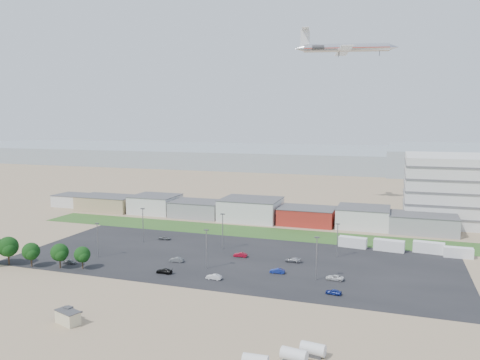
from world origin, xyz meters
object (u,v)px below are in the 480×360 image
at_px(airliner, 346,48).
at_px(parked_car_7, 240,255).
at_px(telehandler, 66,313).
at_px(parked_car_4, 177,260).
at_px(parked_car_1, 277,271).
at_px(parked_car_9, 165,238).
at_px(parked_car_13, 214,277).
at_px(parked_car_10, 70,262).
at_px(parked_car_3, 164,271).
at_px(parked_car_0, 335,278).
at_px(portable_shed, 68,317).
at_px(storage_tank_nw, 294,355).
at_px(box_trailer_a, 353,242).
at_px(parked_car_12, 293,260).
at_px(parked_car_2, 333,292).

distance_m(airliner, parked_car_7, 113.05).
bearing_deg(parked_car_7, airliner, 167.41).
xyz_separation_m(telehandler, parked_car_4, (3.46, 40.30, -0.73)).
bearing_deg(parked_car_1, airliner, 174.08).
xyz_separation_m(parked_car_9, parked_car_13, (29.15, -30.33, 0.09)).
bearing_deg(parked_car_10, parked_car_3, -94.94).
xyz_separation_m(telehandler, parked_car_10, (-22.91, 29.78, -0.81)).
height_order(parked_car_4, parked_car_7, parked_car_7).
distance_m(parked_car_0, parked_car_4, 42.39).
xyz_separation_m(telehandler, parked_car_9, (-10.90, 60.83, -0.82)).
xyz_separation_m(portable_shed, storage_tank_nw, (43.22, -0.43, -0.04)).
height_order(box_trailer_a, parked_car_7, box_trailer_a).
bearing_deg(parked_car_1, parked_car_12, 167.47).
height_order(parked_car_2, parked_car_12, parked_car_12).
bearing_deg(parked_car_12, parked_car_9, -104.70).
bearing_deg(telehandler, parked_car_4, 95.55).
distance_m(airliner, parked_car_9, 113.75).
xyz_separation_m(parked_car_3, parked_car_7, (13.50, 19.59, 0.02)).
distance_m(box_trailer_a, parked_car_13, 49.67).
bearing_deg(parked_car_4, parked_car_13, 52.20).
relative_size(telehandler, parked_car_2, 1.87).
xyz_separation_m(parked_car_10, parked_car_13, (41.16, 0.72, 0.08)).
bearing_deg(parked_car_7, parked_car_13, -1.26).
distance_m(airliner, parked_car_2, 128.90).
bearing_deg(parked_car_12, parked_car_2, 32.18).
height_order(telehandler, parked_car_10, telehandler).
bearing_deg(portable_shed, parked_car_0, 61.20).
bearing_deg(airliner, storage_tank_nw, -98.93).
bearing_deg(box_trailer_a, airliner, 105.79).
bearing_deg(parked_car_7, parked_car_3, -35.63).
bearing_deg(parked_car_2, storage_tank_nw, 3.43).
height_order(box_trailer_a, parked_car_12, box_trailer_a).
height_order(box_trailer_a, parked_car_0, box_trailer_a).
bearing_deg(parked_car_1, storage_tank_nw, 14.38).
xyz_separation_m(telehandler, box_trailer_a, (47.17, 70.88, 0.18)).
distance_m(parked_car_2, parked_car_12, 24.54).
bearing_deg(portable_shed, airliner, 94.72).
xyz_separation_m(parked_car_0, parked_car_9, (-56.73, 21.51, -0.05)).
bearing_deg(portable_shed, parked_car_12, 77.01).
height_order(parked_car_3, parked_car_4, parked_car_4).
distance_m(airliner, parked_car_12, 111.68).
xyz_separation_m(airliner, parked_car_2, (10.51, -108.78, -68.35)).
bearing_deg(parked_car_10, parked_car_13, -95.74).
xyz_separation_m(storage_tank_nw, parked_car_1, (-13.14, 41.51, -0.62)).
bearing_deg(parked_car_13, airliner, 172.73).
distance_m(airliner, parked_car_13, 129.06).
distance_m(parked_car_10, parked_car_13, 41.16).
bearing_deg(storage_tank_nw, parked_car_1, 107.57).
distance_m(parked_car_0, parked_car_1, 14.25).
bearing_deg(parked_car_3, parked_car_1, 110.57).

